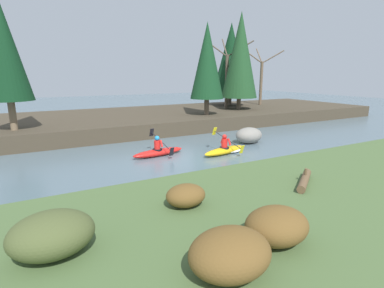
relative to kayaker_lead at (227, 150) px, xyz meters
name	(u,v)px	position (x,y,z in m)	size (l,w,h in m)	color
ground_plane	(185,158)	(-2.22, 0.23, -0.20)	(90.00, 90.00, 0.00)	slate
riverbank_near	(297,206)	(-2.22, -6.61, 0.11)	(44.00, 6.51, 0.62)	#4C6638
riverbank_far	(126,121)	(-2.22, 10.12, 0.27)	(44.00, 10.40, 0.94)	#473D2D
conifer_tree_far_left	(4,49)	(-9.35, 6.69, 4.97)	(2.40, 2.40, 6.92)	#7A664C
conifer_tree_left	(207,61)	(3.10, 7.09, 4.60)	(2.44, 2.44, 6.56)	brown
conifer_tree_mid_left	(240,56)	(7.37, 8.83, 5.20)	(3.01, 3.01, 7.93)	brown
conifer_tree_centre	(231,60)	(8.71, 12.06, 5.00)	(3.50, 3.50, 7.62)	brown
bare_tree_upstream	(227,75)	(6.95, 10.13, 3.61)	(3.37, 3.33, 6.10)	brown
bare_tree_mid_upstream	(261,78)	(11.75, 11.14, 3.33)	(3.06, 3.02, 5.50)	brown
shrub_clump_nearest	(52,234)	(-8.38, -6.40, 0.84)	(1.54, 1.28, 0.83)	#4C562D
shrub_clump_second	(230,253)	(-5.82, -8.43, 0.82)	(1.46, 1.21, 0.79)	brown
shrub_clump_third	(186,195)	(-5.23, -5.68, 0.70)	(1.04, 0.87, 0.56)	brown
shrub_clump_far_end	(277,226)	(-4.43, -8.06, 0.79)	(1.34, 1.12, 0.73)	brown
kayaker_lead	(227,150)	(0.00, 0.00, 0.00)	(2.79, 2.06, 1.20)	yellow
kayaker_middle	(159,151)	(-3.17, 1.23, 0.02)	(2.80, 2.07, 1.20)	red
boulder_midstream	(249,135)	(2.47, 1.32, 0.26)	(1.62, 1.27, 0.92)	gray
driftwood_log	(304,180)	(-1.33, -6.04, 0.55)	(1.55, 1.20, 0.44)	brown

